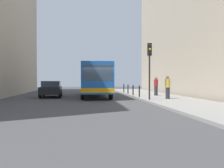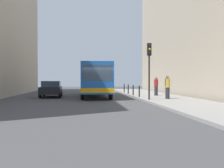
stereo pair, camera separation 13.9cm
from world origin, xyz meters
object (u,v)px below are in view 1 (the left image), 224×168
at_px(bollard_far, 128,89).
at_px(pedestrian_near_signal, 168,87).
at_px(bus, 95,78).
at_px(bollard_near, 139,91).
at_px(car_beside_bus, 51,89).
at_px(pedestrian_mid_sidewalk, 156,86).
at_px(bollard_farthest, 124,88).
at_px(bollard_mid, 133,90).
at_px(traffic_light, 150,60).

distance_m(bollard_far, pedestrian_near_signal, 7.89).
bearing_deg(bus, pedestrian_near_signal, 132.53).
height_order(bollard_far, pedestrian_near_signal, pedestrian_near_signal).
bearing_deg(bollard_near, car_beside_bus, 157.57).
bearing_deg(bus, pedestrian_mid_sidewalk, 164.69).
relative_size(pedestrian_near_signal, pedestrian_mid_sidewalk, 1.02).
bearing_deg(pedestrian_near_signal, pedestrian_mid_sidewalk, -155.52).
distance_m(bollard_farthest, pedestrian_near_signal, 10.56).
relative_size(bus, bollard_mid, 11.62).
bearing_deg(bollard_far, bollard_near, -90.00).
distance_m(pedestrian_near_signal, pedestrian_mid_sidewalk, 4.26).
distance_m(traffic_light, pedestrian_near_signal, 2.63).
bearing_deg(bus, bollard_farthest, -127.30).
distance_m(traffic_light, bollard_far, 8.72).
xyz_separation_m(bus, traffic_light, (3.66, -6.51, 1.28)).
bearing_deg(pedestrian_near_signal, car_beside_bus, -91.47).
xyz_separation_m(traffic_light, bollard_farthest, (-0.10, 11.11, -2.38)).
relative_size(traffic_light, bollard_farthest, 4.32).
height_order(bollard_near, bollard_far, same).
bearing_deg(pedestrian_near_signal, traffic_light, -37.94).
bearing_deg(traffic_light, bus, 119.32).
bearing_deg(traffic_light, bollard_mid, 91.01).
distance_m(bollard_far, pedestrian_mid_sidewalk, 4.00).
xyz_separation_m(bus, bollard_farthest, (3.56, 4.60, -1.10)).
bearing_deg(pedestrian_near_signal, bollard_far, -138.96).
bearing_deg(bollard_near, bus, 134.84).
relative_size(bollard_mid, bollard_far, 1.00).
distance_m(car_beside_bus, traffic_light, 10.04).
height_order(traffic_light, pedestrian_near_signal, traffic_light).
bearing_deg(traffic_light, bollard_farthest, 90.52).
distance_m(bus, bollard_farthest, 5.92).
bearing_deg(pedestrian_mid_sidewalk, bus, -155.74).
bearing_deg(bollard_farthest, car_beside_bus, -146.37).
xyz_separation_m(bus, bollard_near, (3.56, -3.58, -1.10)).
bearing_deg(bollard_farthest, bollard_mid, -90.00).
xyz_separation_m(bollard_far, pedestrian_mid_sidewalk, (2.00, -3.44, 0.39)).
bearing_deg(pedestrian_mid_sidewalk, bollard_farthest, 148.02).
bearing_deg(car_beside_bus, bollard_near, 155.56).
xyz_separation_m(bollard_mid, pedestrian_near_signal, (1.70, -4.97, 0.41)).
height_order(bus, traffic_light, traffic_light).
bearing_deg(bollard_near, traffic_light, -88.05).
distance_m(bus, traffic_light, 7.58).
distance_m(bollard_mid, bollard_farthest, 5.45).
distance_m(car_beside_bus, pedestrian_near_signal, 10.73).
xyz_separation_m(bollard_far, pedestrian_near_signal, (1.70, -7.69, 0.41)).
xyz_separation_m(car_beside_bus, bollard_farthest, (7.58, 5.04, -0.16)).
distance_m(bollard_mid, pedestrian_mid_sidewalk, 2.16).
xyz_separation_m(bollard_near, bollard_far, (0.00, 5.45, 0.00)).
bearing_deg(bollard_farthest, pedestrian_mid_sidewalk, -72.00).
relative_size(bus, pedestrian_near_signal, 6.25).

